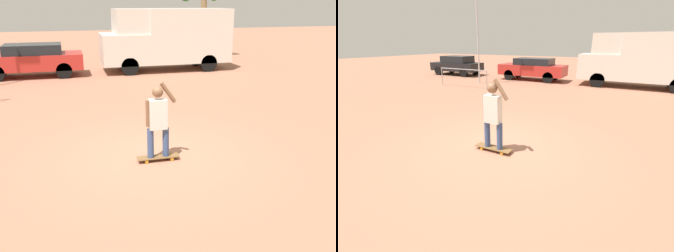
{
  "view_description": "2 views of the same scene",
  "coord_description": "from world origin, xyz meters",
  "views": [
    {
      "loc": [
        -1.77,
        -7.68,
        3.31
      ],
      "look_at": [
        0.26,
        -0.18,
        0.73
      ],
      "focal_mm": 40.0,
      "sensor_mm": 36.0,
      "label": 1
    },
    {
      "loc": [
        2.57,
        -4.53,
        2.47
      ],
      "look_at": [
        0.23,
        -0.11,
        0.61
      ],
      "focal_mm": 24.0,
      "sensor_mm": 36.0,
      "label": 2
    }
  ],
  "objects": [
    {
      "name": "ground_plane",
      "position": [
        0.0,
        0.0,
        0.0
      ],
      "size": [
        80.0,
        80.0,
        0.0
      ],
      "primitive_type": "plane",
      "color": "#A36B51"
    },
    {
      "name": "skateboard",
      "position": [
        0.0,
        -0.32,
        0.08
      ],
      "size": [
        0.92,
        0.25,
        0.09
      ],
      "color": "brown",
      "rests_on": "ground_plane"
    },
    {
      "name": "person_skateboarder",
      "position": [
        0.0,
        -0.32,
        0.98
      ],
      "size": [
        0.67,
        0.23,
        1.66
      ],
      "color": "#384C7A",
      "rests_on": "skateboard"
    },
    {
      "name": "camper_van",
      "position": [
        3.21,
        10.79,
        1.64
      ],
      "size": [
        6.37,
        2.23,
        3.01
      ],
      "color": "black",
      "rests_on": "ground_plane"
    },
    {
      "name": "parked_car_red",
      "position": [
        -3.32,
        10.59,
        0.81
      ],
      "size": [
        4.6,
        1.77,
        1.49
      ],
      "color": "black",
      "rests_on": "ground_plane"
    }
  ]
}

